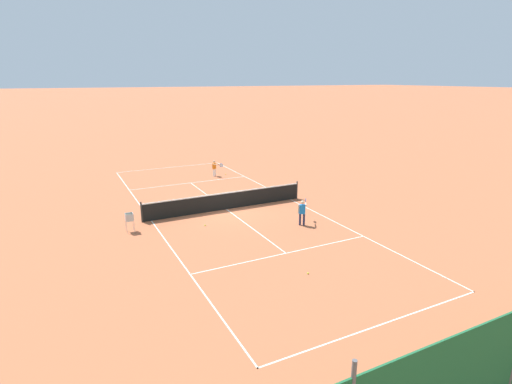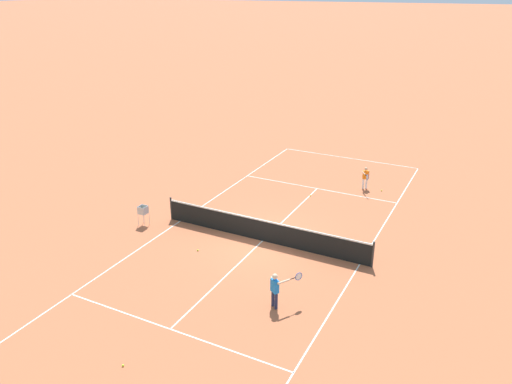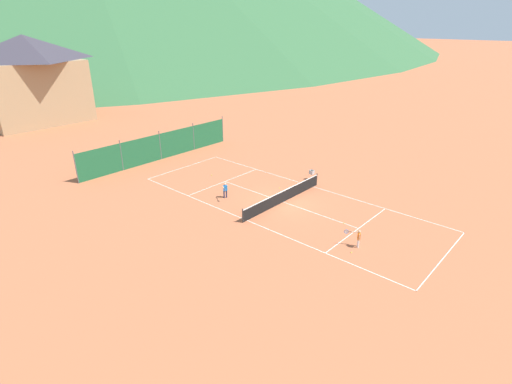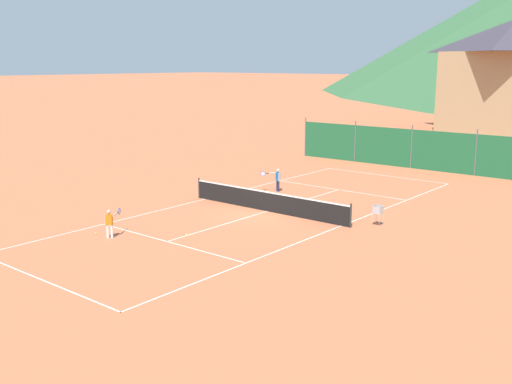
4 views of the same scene
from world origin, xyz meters
name	(u,v)px [view 4 (image 4 of 4)]	position (x,y,z in m)	size (l,w,h in m)	color
ground_plane	(267,211)	(0.00, 0.00, 0.00)	(600.00, 600.00, 0.00)	#B7603D
court_line_markings	(267,211)	(0.00, 0.00, 0.00)	(8.25, 23.85, 0.01)	white
tennis_net	(267,201)	(0.00, 0.00, 0.50)	(9.18, 0.08, 1.06)	#2D2D2D
windscreen_fence_far	(411,149)	(0.00, 15.50, 1.31)	(17.28, 0.08, 2.90)	#1E6038
player_near_service	(277,178)	(-2.40, 3.89, 0.74)	(0.85, 0.86, 1.26)	#23284C
player_far_baseline	(110,221)	(-2.19, -7.46, 0.68)	(0.52, 0.99, 1.17)	white
tennis_ball_by_net_left	(96,233)	(-3.06, -7.56, 0.03)	(0.07, 0.07, 0.07)	#CCE033
tennis_ball_near_corner	(359,184)	(0.20, 8.31, 0.03)	(0.07, 0.07, 0.07)	#CCE033
tennis_ball_alley_left	(323,209)	(1.92, 1.92, 0.03)	(0.07, 0.07, 0.07)	#CCE033
tennis_ball_far_corner	(186,235)	(-0.04, -5.30, 0.03)	(0.07, 0.07, 0.07)	#CCE033
ball_hopper	(378,211)	(5.30, 1.03, 0.65)	(0.36, 0.36, 0.89)	#B7B7BC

